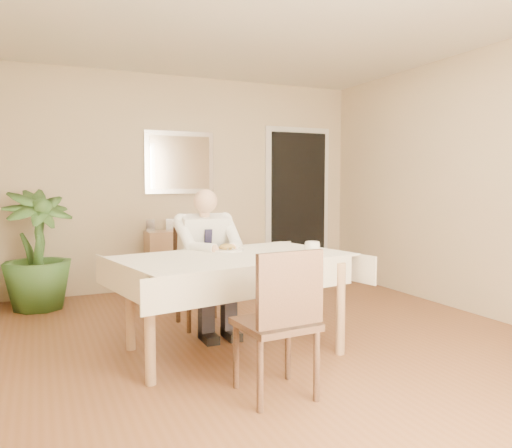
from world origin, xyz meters
name	(u,v)px	position (x,y,z in m)	size (l,w,h in m)	color
room	(274,183)	(0.00, 0.00, 1.30)	(5.00, 5.02, 2.60)	brown
doorway	(298,205)	(1.55, 2.46, 1.00)	(0.96, 0.07, 2.10)	silver
mirror	(180,163)	(-0.09, 2.47, 1.55)	(0.86, 0.04, 0.76)	silver
dining_table	(234,266)	(-0.35, -0.03, 0.67)	(1.91, 1.35, 0.75)	#9C774E
chair_far	(200,269)	(-0.35, 0.85, 0.50)	(0.46, 0.46, 0.89)	#492D21
chair_near	(281,316)	(-0.40, -0.94, 0.51)	(0.46, 0.47, 0.91)	#492D21
seated_man	(209,253)	(-0.35, 0.56, 0.69)	(0.48, 0.72, 1.24)	white
plate	(227,250)	(-0.31, 0.22, 0.76)	(0.26, 0.26, 0.02)	white
food	(227,247)	(-0.31, 0.22, 0.78)	(0.14, 0.14, 0.06)	brown
knife	(235,248)	(-0.27, 0.16, 0.78)	(0.01, 0.01, 0.13)	silver
fork	(225,249)	(-0.35, 0.16, 0.78)	(0.01, 0.01, 0.13)	silver
coffee_mug	(312,247)	(0.24, -0.19, 0.80)	(0.12, 0.12, 0.09)	white
sideboard	(184,260)	(-0.09, 2.32, 0.36)	(0.91, 0.31, 0.73)	#9C774E
photo_frame_left	(150,225)	(-0.49, 2.37, 0.80)	(0.10, 0.02, 0.14)	silver
photo_frame_center	(170,225)	(-0.24, 2.38, 0.80)	(0.10, 0.02, 0.14)	silver
photo_frame_right	(193,224)	(0.03, 2.33, 0.80)	(0.10, 0.02, 0.14)	silver
potted_palm	(37,250)	(-1.72, 2.02, 0.62)	(0.69, 0.69, 1.23)	#2E5321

